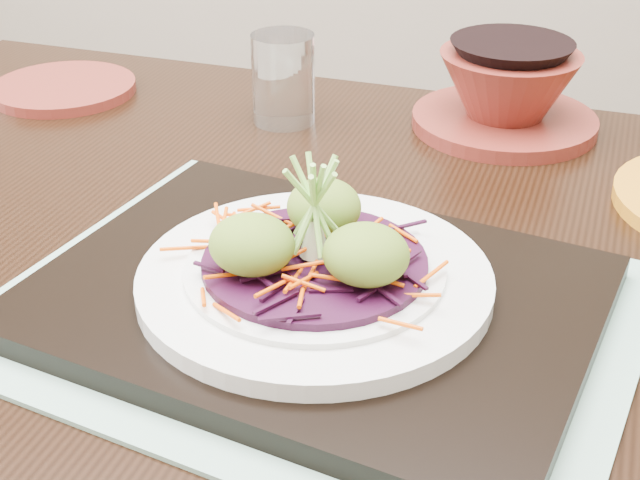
% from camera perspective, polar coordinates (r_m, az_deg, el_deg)
% --- Properties ---
extents(dining_table, '(1.23, 0.92, 0.70)m').
position_cam_1_polar(dining_table, '(0.71, 0.38, -7.55)').
color(dining_table, black).
rests_on(dining_table, ground).
extents(placemat, '(0.49, 0.43, 0.00)m').
position_cam_1_polar(placemat, '(0.60, -0.33, -4.52)').
color(placemat, '#85AB93').
rests_on(placemat, dining_table).
extents(serving_tray, '(0.42, 0.36, 0.02)m').
position_cam_1_polar(serving_tray, '(0.59, -0.33, -3.73)').
color(serving_tray, black).
rests_on(serving_tray, placemat).
extents(white_plate, '(0.23, 0.23, 0.02)m').
position_cam_1_polar(white_plate, '(0.59, -0.34, -2.44)').
color(white_plate, silver).
rests_on(white_plate, serving_tray).
extents(cabbage_bed, '(0.15, 0.15, 0.01)m').
position_cam_1_polar(cabbage_bed, '(0.58, -0.34, -1.45)').
color(cabbage_bed, '#300926').
rests_on(cabbage_bed, white_plate).
extents(carrot_julienne, '(0.18, 0.18, 0.01)m').
position_cam_1_polar(carrot_julienne, '(0.58, -0.34, -0.83)').
color(carrot_julienne, '#EC5004').
rests_on(carrot_julienne, cabbage_bed).
extents(guacamole_scoops, '(0.13, 0.11, 0.04)m').
position_cam_1_polar(guacamole_scoops, '(0.57, -0.36, 0.32)').
color(guacamole_scoops, olive).
rests_on(guacamole_scoops, cabbage_bed).
extents(scallion_garnish, '(0.05, 0.05, 0.08)m').
position_cam_1_polar(scallion_garnish, '(0.56, -0.35, 1.94)').
color(scallion_garnish, '#89C850').
rests_on(scallion_garnish, cabbage_bed).
extents(terracotta_side_plate, '(0.20, 0.20, 0.01)m').
position_cam_1_polar(terracotta_side_plate, '(1.01, -16.08, 9.32)').
color(terracotta_side_plate, maroon).
rests_on(terracotta_side_plate, dining_table).
extents(water_glass, '(0.08, 0.08, 0.09)m').
position_cam_1_polar(water_glass, '(0.89, -2.36, 10.27)').
color(water_glass, white).
rests_on(water_glass, dining_table).
extents(terracotta_bowl_set, '(0.25, 0.25, 0.08)m').
position_cam_1_polar(terracotta_bowl_set, '(0.89, 11.87, 9.07)').
color(terracotta_bowl_set, maroon).
rests_on(terracotta_bowl_set, dining_table).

